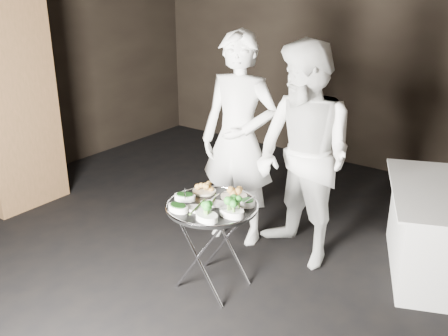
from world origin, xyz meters
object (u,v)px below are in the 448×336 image
Objects in this scene: tray_stand at (212,242)px; waiter_left at (239,140)px; waiter_right at (304,157)px; serving_tray at (212,206)px.

tray_stand is 0.36× the size of waiter_left.
waiter_right reaches higher than tray_stand.
waiter_left is (-0.30, 0.78, 0.56)m from tray_stand.
serving_tray is 0.37× the size of waiter_left.
tray_stand is at bearing -91.52° from waiter_right.
tray_stand is 0.37× the size of waiter_right.
tray_stand is at bearing 26.57° from serving_tray.
waiter_left reaches higher than tray_stand.
serving_tray is 0.87m from waiter_left.
waiter_left reaches higher than serving_tray.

